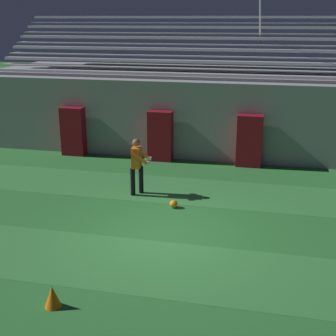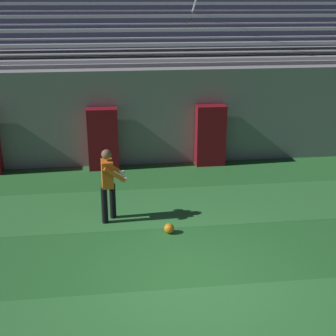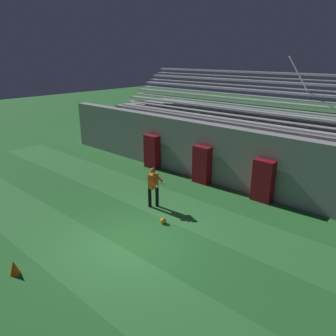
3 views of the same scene
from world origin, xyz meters
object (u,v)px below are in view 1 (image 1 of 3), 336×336
Objects in this scene: goalkeeper at (137,163)px; traffic_cone at (53,296)px; padding_pillar_far_left at (73,131)px; soccer_ball at (174,204)px; padding_pillar_gate_right at (249,141)px; padding_pillar_gate_left at (160,136)px.

goalkeeper is 3.98× the size of traffic_cone.
padding_pillar_far_left is 4.91m from goalkeeper.
goalkeeper is 1.70m from soccer_ball.
padding_pillar_gate_right is 6.49m from padding_pillar_far_left.
padding_pillar_gate_left reaches higher than soccer_ball.
padding_pillar_gate_right is 4.28× the size of traffic_cone.
padding_pillar_far_left is (-3.34, 0.00, 0.00)m from padding_pillar_gate_left.
goalkeeper is 5.79m from traffic_cone.
padding_pillar_gate_right is at bearing 72.43° from traffic_cone.
goalkeeper is at bearing 147.74° from soccer_ball.
padding_pillar_far_left is at bearing 135.27° from goalkeeper.
padding_pillar_gate_left is 1.00× the size of padding_pillar_gate_right.
traffic_cone is at bearing -89.09° from goalkeeper.
padding_pillar_gate_right is 4.58m from goalkeeper.
padding_pillar_far_left is 9.89m from traffic_cone.
padding_pillar_far_left reaches higher than traffic_cone.
padding_pillar_gate_left is 8.18× the size of soccer_ball.
traffic_cone reaches higher than soccer_ball.
padding_pillar_far_left is (-6.49, 0.00, 0.00)m from padding_pillar_gate_right.
padding_pillar_gate_left reaches higher than traffic_cone.
padding_pillar_gate_left is at bearing 91.49° from traffic_cone.
traffic_cone is at bearing -68.74° from padding_pillar_far_left.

